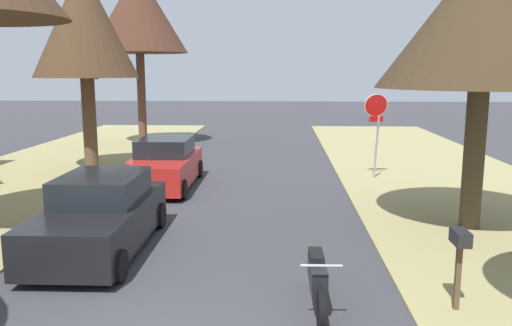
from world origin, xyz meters
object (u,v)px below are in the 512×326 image
street_tree_left_mid_b (84,23)px  curbside_mailbox (460,247)px  street_tree_right_mid_a (484,17)px  parked_sedan_red (165,165)px  parked_motorcycle (317,279)px  stop_sign_far (376,118)px  parked_sedan_black (101,216)px  street_tree_left_far (138,12)px

street_tree_left_mid_b → curbside_mailbox: (9.86, -11.24, -4.33)m
street_tree_right_mid_a → parked_sedan_red: (-8.23, 4.16, -4.16)m
parked_motorcycle → street_tree_right_mid_a: bearing=48.6°
stop_sign_far → parked_sedan_black: (-6.97, -7.66, -1.41)m
parked_sedan_black → parked_sedan_red: same height
parked_motorcycle → curbside_mailbox: bearing=-0.9°
stop_sign_far → parked_sedan_red: stop_sign_far is taller
street_tree_left_far → street_tree_right_mid_a: bearing=-50.1°
curbside_mailbox → stop_sign_far: bearing=87.3°
street_tree_right_mid_a → parked_sedan_black: size_ratio=1.46×
street_tree_left_mid_b → curbside_mailbox: size_ratio=5.81×
parked_sedan_black → parked_motorcycle: size_ratio=2.16×
stop_sign_far → street_tree_left_mid_b: street_tree_left_mid_b is taller
street_tree_left_mid_b → street_tree_left_far: size_ratio=0.87×
stop_sign_far → curbside_mailbox: bearing=-92.7°
street_tree_right_mid_a → street_tree_left_mid_b: size_ratio=0.88×
stop_sign_far → parked_motorcycle: stop_sign_far is taller
parked_sedan_red → curbside_mailbox: size_ratio=3.48×
parked_motorcycle → curbside_mailbox: 2.23m
curbside_mailbox → street_tree_left_far: bearing=118.2°
parked_motorcycle → street_tree_left_far: bearing=112.7°
street_tree_left_mid_b → curbside_mailbox: bearing=-48.7°
stop_sign_far → street_tree_left_far: bearing=142.1°
stop_sign_far → street_tree_left_mid_b: size_ratio=0.39×
parked_motorcycle → stop_sign_far: bearing=75.5°
street_tree_left_far → parked_sedan_black: size_ratio=1.93×
street_tree_left_mid_b → street_tree_right_mid_a: bearing=-30.3°
street_tree_left_mid_b → parked_motorcycle: (7.71, -11.21, -4.90)m
street_tree_right_mid_a → parked_sedan_black: bearing=-167.1°
street_tree_right_mid_a → street_tree_left_mid_b: bearing=149.7°
street_tree_left_mid_b → street_tree_left_far: bearing=89.1°
street_tree_left_far → parked_sedan_black: (3.27, -15.62, -5.81)m
street_tree_left_mid_b → parked_sedan_red: street_tree_left_mid_b is taller
stop_sign_far → street_tree_left_far: (-10.24, 7.96, 4.40)m
street_tree_right_mid_a → parked_motorcycle: street_tree_right_mid_a is taller
street_tree_right_mid_a → curbside_mailbox: 6.12m
street_tree_left_far → parked_sedan_red: size_ratio=1.93×
street_tree_right_mid_a → parked_sedan_red: 10.12m
street_tree_right_mid_a → street_tree_left_far: bearing=129.9°
stop_sign_far → street_tree_left_mid_b: 10.89m
street_tree_right_mid_a → curbside_mailbox: (-1.74, -4.45, -3.82)m
parked_sedan_black → curbside_mailbox: 6.98m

